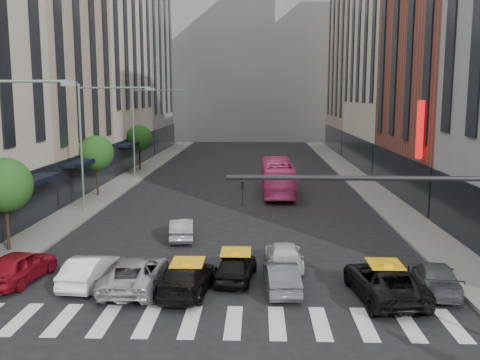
# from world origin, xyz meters

# --- Properties ---
(ground) EXTENTS (160.00, 160.00, 0.00)m
(ground) POSITION_xyz_m (0.00, 0.00, 0.00)
(ground) COLOR black
(ground) RESTS_ON ground
(sidewalk_left) EXTENTS (3.00, 96.00, 0.15)m
(sidewalk_left) POSITION_xyz_m (-11.50, 30.00, 0.07)
(sidewalk_left) COLOR slate
(sidewalk_left) RESTS_ON ground
(sidewalk_right) EXTENTS (3.00, 96.00, 0.15)m
(sidewalk_right) POSITION_xyz_m (11.50, 30.00, 0.07)
(sidewalk_right) COLOR slate
(sidewalk_right) RESTS_ON ground
(building_left_b) EXTENTS (8.00, 16.00, 24.00)m
(building_left_b) POSITION_xyz_m (-17.00, 28.00, 12.00)
(building_left_b) COLOR tan
(building_left_b) RESTS_ON ground
(building_left_c) EXTENTS (8.00, 20.00, 36.00)m
(building_left_c) POSITION_xyz_m (-17.00, 46.00, 18.00)
(building_left_c) COLOR beige
(building_left_c) RESTS_ON ground
(building_left_d) EXTENTS (8.00, 18.00, 30.00)m
(building_left_d) POSITION_xyz_m (-17.00, 65.00, 15.00)
(building_left_d) COLOR gray
(building_left_d) RESTS_ON ground
(building_right_b) EXTENTS (8.00, 18.00, 26.00)m
(building_right_b) POSITION_xyz_m (17.00, 27.00, 13.00)
(building_right_b) COLOR brown
(building_right_b) RESTS_ON ground
(building_right_d) EXTENTS (8.00, 18.00, 28.00)m
(building_right_d) POSITION_xyz_m (17.00, 65.00, 14.00)
(building_right_d) COLOR tan
(building_right_d) RESTS_ON ground
(building_far) EXTENTS (30.00, 10.00, 36.00)m
(building_far) POSITION_xyz_m (0.00, 85.00, 18.00)
(building_far) COLOR gray
(building_far) RESTS_ON ground
(tree_near) EXTENTS (2.88, 2.88, 4.95)m
(tree_near) POSITION_xyz_m (-11.80, 10.00, 3.65)
(tree_near) COLOR black
(tree_near) RESTS_ON sidewalk_left
(tree_mid) EXTENTS (2.88, 2.88, 4.95)m
(tree_mid) POSITION_xyz_m (-11.80, 26.00, 3.65)
(tree_mid) COLOR black
(tree_mid) RESTS_ON sidewalk_left
(tree_far) EXTENTS (2.88, 2.88, 4.95)m
(tree_far) POSITION_xyz_m (-11.80, 42.00, 3.65)
(tree_far) COLOR black
(tree_far) RESTS_ON sidewalk_left
(streetlamp_mid) EXTENTS (5.38, 0.25, 9.00)m
(streetlamp_mid) POSITION_xyz_m (-10.04, 20.00, 5.90)
(streetlamp_mid) COLOR gray
(streetlamp_mid) RESTS_ON sidewalk_left
(streetlamp_far) EXTENTS (5.38, 0.25, 9.00)m
(streetlamp_far) POSITION_xyz_m (-10.04, 36.00, 5.90)
(streetlamp_far) COLOR gray
(streetlamp_far) RESTS_ON sidewalk_left
(traffic_signal) EXTENTS (10.10, 0.20, 6.00)m
(traffic_signal) POSITION_xyz_m (7.69, -1.00, 4.47)
(traffic_signal) COLOR black
(traffic_signal) RESTS_ON ground
(liberty_sign) EXTENTS (0.30, 0.70, 4.00)m
(liberty_sign) POSITION_xyz_m (12.60, 20.00, 6.00)
(liberty_sign) COLOR red
(liberty_sign) RESTS_ON ground
(car_red) EXTENTS (2.30, 4.48, 1.46)m
(car_red) POSITION_xyz_m (-9.20, 5.50, 0.73)
(car_red) COLOR maroon
(car_red) RESTS_ON ground
(car_white_front) EXTENTS (1.77, 4.16, 1.33)m
(car_white_front) POSITION_xyz_m (-5.93, 5.26, 0.67)
(car_white_front) COLOR silver
(car_white_front) RESTS_ON ground
(car_silver) EXTENTS (2.34, 5.05, 1.40)m
(car_silver) POSITION_xyz_m (-3.81, 4.87, 0.70)
(car_silver) COLOR #A7A6AB
(car_silver) RESTS_ON ground
(taxi_left) EXTENTS (2.42, 4.80, 1.34)m
(taxi_left) POSITION_xyz_m (-1.46, 4.40, 0.67)
(taxi_left) COLOR black
(taxi_left) RESTS_ON ground
(taxi_center) EXTENTS (2.04, 4.02, 1.31)m
(taxi_center) POSITION_xyz_m (0.50, 6.08, 0.66)
(taxi_center) COLOR black
(taxi_center) RESTS_ON ground
(car_grey_mid) EXTENTS (1.59, 3.91, 1.26)m
(car_grey_mid) POSITION_xyz_m (2.50, 4.79, 0.63)
(car_grey_mid) COLOR #44474D
(car_grey_mid) RESTS_ON ground
(taxi_right) EXTENTS (2.95, 5.45, 1.45)m
(taxi_right) POSITION_xyz_m (6.70, 4.09, 0.72)
(taxi_right) COLOR black
(taxi_right) RESTS_ON ground
(car_grey_curb) EXTENTS (2.34, 4.54, 1.26)m
(car_grey_curb) POSITION_xyz_m (9.03, 4.98, 0.63)
(car_grey_curb) COLOR #44484C
(car_grey_curb) RESTS_ON ground
(car_row2_left) EXTENTS (1.78, 3.96, 1.26)m
(car_row2_left) POSITION_xyz_m (-2.95, 13.02, 0.63)
(car_row2_left) COLOR gray
(car_row2_left) RESTS_ON ground
(car_row2_right) EXTENTS (1.80, 4.25, 1.22)m
(car_row2_right) POSITION_xyz_m (2.76, 8.08, 0.61)
(car_row2_right) COLOR silver
(car_row2_right) RESTS_ON ground
(bus) EXTENTS (2.56, 10.48, 2.91)m
(bus) POSITION_xyz_m (3.14, 27.92, 1.46)
(bus) COLOR #F54895
(bus) RESTS_ON ground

